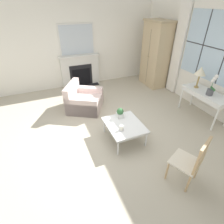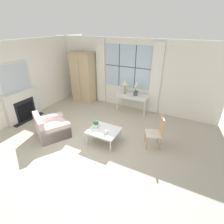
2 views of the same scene
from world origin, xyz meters
The scene contains 13 objects.
ground_plane centered at (0.00, 0.00, 0.00)m, with size 14.00×14.00×0.00m, color #B2A893.
wall_back_windowed centered at (0.00, 3.02, 1.41)m, with size 7.20×0.14×2.80m.
wall_left centered at (-3.03, 0.60, 1.40)m, with size 0.06×7.20×2.80m, color white.
fireplace centered at (-2.91, 0.17, 0.68)m, with size 0.34×1.43×2.11m.
armoire centered at (-1.96, 2.67, 1.11)m, with size 1.06×0.61×2.21m.
console_table centered at (0.43, 2.68, 0.65)m, with size 1.26×0.53×0.74m.
table_lamp centered at (0.09, 2.65, 1.18)m, with size 0.29×0.29×0.57m.
potted_orchid centered at (0.55, 2.61, 0.93)m, with size 0.20×0.16×0.54m.
armchair_upholstered centered at (-1.22, -0.18, 0.25)m, with size 1.28×1.26×0.77m.
side_chair_wooden centered at (1.92, 0.82, 0.55)m, with size 0.58×0.58×0.99m.
coffee_table centered at (0.45, 0.31, 0.37)m, with size 0.91×0.77×0.41m.
potted_plant_small centered at (0.15, 0.34, 0.53)m, with size 0.16×0.16×0.24m.
pillar_candle centered at (0.61, 0.16, 0.47)m, with size 0.11×0.11×0.13m.
Camera 2 is at (2.72, -3.49, 3.26)m, focal length 28.00 mm.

